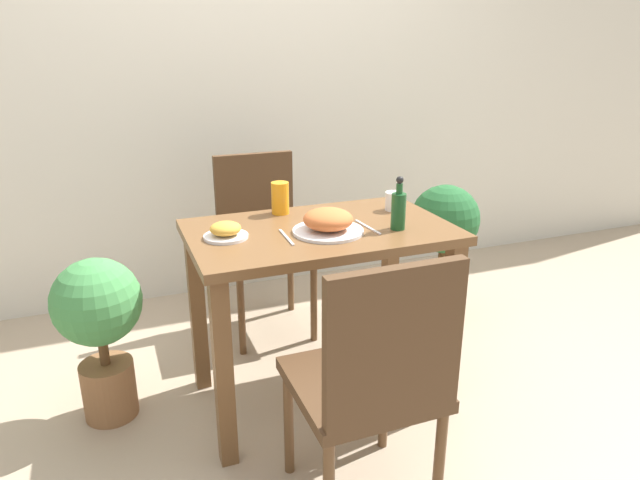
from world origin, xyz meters
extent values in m
plane|color=tan|center=(0.00, 0.00, 0.00)|extent=(16.00, 16.00, 0.00)
cube|color=beige|center=(0.00, 1.26, 1.30)|extent=(8.00, 0.05, 2.60)
cube|color=brown|center=(0.00, 0.00, 0.72)|extent=(0.99, 0.60, 0.04)
cube|color=brown|center=(-0.45, -0.25, 0.35)|extent=(0.06, 0.06, 0.71)
cube|color=brown|center=(0.45, -0.25, 0.35)|extent=(0.06, 0.06, 0.71)
cube|color=brown|center=(-0.45, 0.25, 0.35)|extent=(0.06, 0.06, 0.71)
cube|color=brown|center=(0.45, 0.25, 0.35)|extent=(0.06, 0.06, 0.71)
cube|color=#4C331E|center=(-0.08, -0.56, 0.42)|extent=(0.42, 0.42, 0.04)
cube|color=#4C331E|center=(-0.08, -0.75, 0.66)|extent=(0.40, 0.04, 0.44)
cylinder|color=brown|center=(0.10, -0.38, 0.20)|extent=(0.03, 0.03, 0.40)
cylinder|color=brown|center=(-0.26, -0.38, 0.20)|extent=(0.03, 0.03, 0.40)
cylinder|color=brown|center=(0.10, -0.74, 0.20)|extent=(0.03, 0.03, 0.40)
cube|color=#4C331E|center=(-0.04, 0.62, 0.42)|extent=(0.42, 0.42, 0.04)
cube|color=#4C331E|center=(-0.04, 0.82, 0.66)|extent=(0.40, 0.04, 0.44)
cylinder|color=brown|center=(-0.22, 0.44, 0.20)|extent=(0.03, 0.03, 0.40)
cylinder|color=brown|center=(0.14, 0.44, 0.20)|extent=(0.03, 0.03, 0.40)
cylinder|color=brown|center=(-0.22, 0.80, 0.20)|extent=(0.03, 0.03, 0.40)
cylinder|color=brown|center=(0.14, 0.80, 0.20)|extent=(0.03, 0.03, 0.40)
cylinder|color=white|center=(0.01, -0.06, 0.75)|extent=(0.26, 0.26, 0.01)
ellipsoid|color=#CC6633|center=(0.01, -0.06, 0.79)|extent=(0.18, 0.18, 0.08)
cylinder|color=white|center=(-0.36, 0.01, 0.75)|extent=(0.16, 0.16, 0.01)
ellipsoid|color=gold|center=(-0.36, 0.01, 0.78)|extent=(0.11, 0.11, 0.05)
cylinder|color=white|center=(0.37, 0.11, 0.78)|extent=(0.07, 0.07, 0.08)
cylinder|color=orange|center=(-0.08, 0.23, 0.81)|extent=(0.07, 0.07, 0.13)
cylinder|color=#194C23|center=(0.27, -0.12, 0.81)|extent=(0.05, 0.05, 0.14)
cylinder|color=#194C23|center=(0.27, -0.12, 0.90)|extent=(0.02, 0.02, 0.04)
sphere|color=black|center=(0.27, -0.12, 0.93)|extent=(0.03, 0.03, 0.03)
cube|color=silver|center=(-0.15, -0.06, 0.75)|extent=(0.02, 0.18, 0.00)
cube|color=silver|center=(0.17, -0.06, 0.75)|extent=(0.02, 0.18, 0.00)
cylinder|color=brown|center=(-0.82, 0.18, 0.12)|extent=(0.20, 0.20, 0.23)
cylinder|color=brown|center=(-0.82, 0.18, 0.28)|extent=(0.04, 0.04, 0.10)
sphere|color=#428947|center=(-0.82, 0.18, 0.49)|extent=(0.33, 0.33, 0.33)
cylinder|color=brown|center=(0.87, 0.46, 0.13)|extent=(0.23, 0.23, 0.26)
cylinder|color=brown|center=(0.87, 0.46, 0.31)|extent=(0.04, 0.04, 0.11)
sphere|color=#235B2D|center=(0.87, 0.46, 0.54)|extent=(0.35, 0.35, 0.35)
camera|label=1|loc=(-0.74, -1.91, 1.42)|focal=32.00mm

